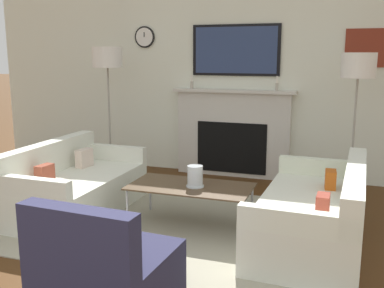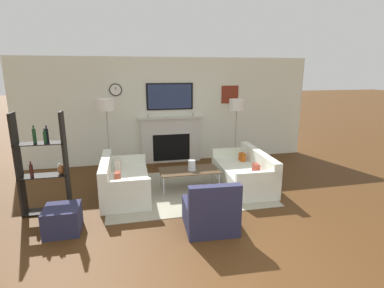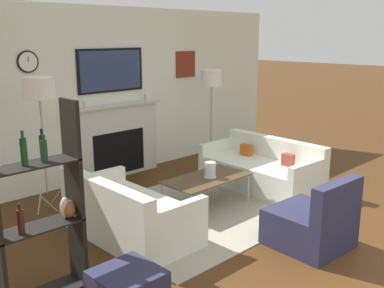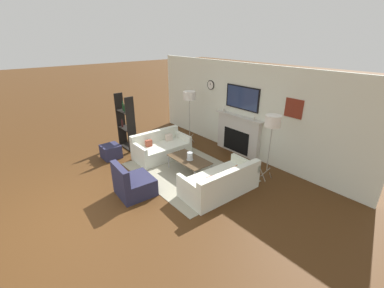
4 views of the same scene
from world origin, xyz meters
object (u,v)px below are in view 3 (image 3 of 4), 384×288
at_px(couch_right, 262,171).
at_px(hurricane_candle, 210,171).
at_px(floor_lamp_right, 212,79).
at_px(floor_lamp_left, 39,90).
at_px(armchair, 313,224).
at_px(shelf_unit, 39,208).
at_px(couch_left, 128,215).
at_px(coffee_table, 207,179).

distance_m(couch_right, hurricane_candle, 1.16).
distance_m(hurricane_candle, floor_lamp_right, 2.21).
bearing_deg(floor_lamp_left, floor_lamp_right, 0.00).
distance_m(armchair, floor_lamp_left, 3.61).
bearing_deg(shelf_unit, couch_left, 20.28).
xyz_separation_m(floor_lamp_right, shelf_unit, (-4.05, -1.81, -0.69)).
distance_m(couch_right, shelf_unit, 3.82).
relative_size(hurricane_candle, floor_lamp_left, 0.12).
height_order(couch_left, hurricane_candle, couch_left).
bearing_deg(couch_right, couch_left, 179.94).
bearing_deg(shelf_unit, floor_lamp_right, 24.06).
bearing_deg(floor_lamp_left, hurricane_candle, -38.79).
relative_size(couch_right, hurricane_candle, 8.86).
bearing_deg(floor_lamp_left, coffee_table, -39.33).
bearing_deg(armchair, shelf_unit, 155.93).
relative_size(floor_lamp_left, shelf_unit, 1.02).
xyz_separation_m(couch_right, hurricane_candle, (-1.14, 0.01, 0.24)).
xyz_separation_m(couch_left, coffee_table, (1.32, 0.03, 0.12)).
bearing_deg(hurricane_candle, couch_left, -179.61).
relative_size(couch_left, couch_right, 0.88).
distance_m(floor_lamp_left, shelf_unit, 2.18).
height_order(armchair, floor_lamp_left, floor_lamp_left).
xyz_separation_m(armchair, hurricane_candle, (0.07, 1.61, 0.24)).
bearing_deg(coffee_table, couch_right, -1.32).
height_order(floor_lamp_left, shelf_unit, floor_lamp_left).
distance_m(armchair, coffee_table, 1.63).
height_order(couch_left, shelf_unit, shelf_unit).
bearing_deg(armchair, coffee_table, 89.31).
bearing_deg(floor_lamp_left, armchair, -61.56).
bearing_deg(floor_lamp_right, shelf_unit, -155.94).
distance_m(couch_right, floor_lamp_left, 3.39).
bearing_deg(floor_lamp_right, floor_lamp_left, -180.00).
bearing_deg(couch_left, hurricane_candle, 0.39).
xyz_separation_m(floor_lamp_left, floor_lamp_right, (3.10, 0.00, -0.08)).
relative_size(coffee_table, floor_lamp_right, 0.70).
relative_size(coffee_table, shelf_unit, 0.69).
xyz_separation_m(coffee_table, shelf_unit, (-2.56, -0.49, 0.44)).
height_order(couch_left, coffee_table, couch_left).
bearing_deg(couch_left, armchair, -50.95).
bearing_deg(couch_left, coffee_table, 1.09).
xyz_separation_m(couch_right, floor_lamp_left, (-2.80, 1.35, 1.34)).
bearing_deg(couch_right, hurricane_candle, 179.41).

